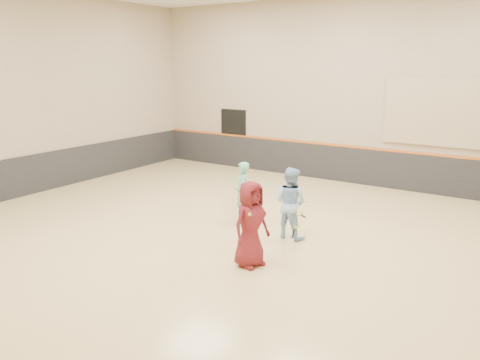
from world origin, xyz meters
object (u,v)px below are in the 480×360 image
Objects in this scene: girl at (242,193)px; spare_racket at (298,213)px; young_man at (251,224)px; instructor at (290,203)px.

spare_racket is (0.87, 1.40, -0.75)m from girl.
young_man reaches higher than girl.
young_man is at bearing -0.68° from girl.
instructor is at bearing -70.42° from spare_racket.
young_man is 2.65× the size of spare_racket.
girl is 2.57m from young_man.
young_man is at bearing 96.81° from instructor.
young_man reaches higher than spare_racket.
girl is 1.81m from spare_racket.
young_man is at bearing -79.29° from spare_racket.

